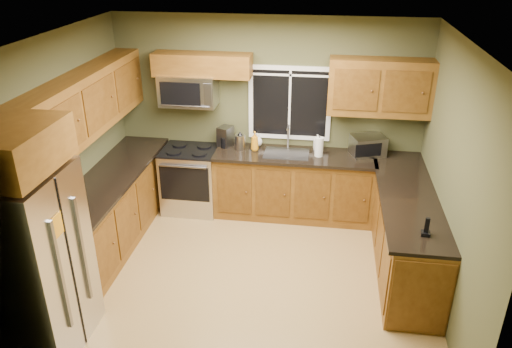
% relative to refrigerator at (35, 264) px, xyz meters
% --- Properties ---
extents(floor, '(4.20, 4.20, 0.00)m').
position_rel_refrigerator_xyz_m(floor, '(1.74, 1.30, -0.90)').
color(floor, '#9C7B45').
rests_on(floor, ground).
extents(ceiling, '(4.20, 4.20, 0.00)m').
position_rel_refrigerator_xyz_m(ceiling, '(1.74, 1.30, 1.80)').
color(ceiling, white).
rests_on(ceiling, back_wall).
extents(back_wall, '(4.20, 0.00, 4.20)m').
position_rel_refrigerator_xyz_m(back_wall, '(1.74, 3.10, 0.45)').
color(back_wall, '#454829').
rests_on(back_wall, ground).
extents(front_wall, '(4.20, 0.00, 4.20)m').
position_rel_refrigerator_xyz_m(front_wall, '(1.74, -0.50, 0.45)').
color(front_wall, '#454829').
rests_on(front_wall, ground).
extents(left_wall, '(0.00, 3.60, 3.60)m').
position_rel_refrigerator_xyz_m(left_wall, '(-0.36, 1.30, 0.45)').
color(left_wall, '#454829').
rests_on(left_wall, ground).
extents(right_wall, '(0.00, 3.60, 3.60)m').
position_rel_refrigerator_xyz_m(right_wall, '(3.84, 1.30, 0.45)').
color(right_wall, '#454829').
rests_on(right_wall, ground).
extents(window, '(1.12, 0.03, 1.02)m').
position_rel_refrigerator_xyz_m(window, '(2.04, 3.08, 0.65)').
color(window, white).
rests_on(window, back_wall).
extents(base_cabinets_left, '(0.60, 2.65, 0.90)m').
position_rel_refrigerator_xyz_m(base_cabinets_left, '(-0.06, 1.78, -0.45)').
color(base_cabinets_left, brown).
rests_on(base_cabinets_left, ground).
extents(countertop_left, '(0.65, 2.65, 0.04)m').
position_rel_refrigerator_xyz_m(countertop_left, '(-0.04, 1.78, 0.02)').
color(countertop_left, black).
rests_on(countertop_left, base_cabinets_left).
extents(base_cabinets_back, '(2.17, 0.60, 0.90)m').
position_rel_refrigerator_xyz_m(base_cabinets_back, '(2.15, 2.80, -0.45)').
color(base_cabinets_back, brown).
rests_on(base_cabinets_back, ground).
extents(countertop_back, '(2.17, 0.65, 0.04)m').
position_rel_refrigerator_xyz_m(countertop_back, '(2.15, 2.78, 0.02)').
color(countertop_back, black).
rests_on(countertop_back, base_cabinets_back).
extents(base_cabinets_peninsula, '(0.60, 2.52, 0.90)m').
position_rel_refrigerator_xyz_m(base_cabinets_peninsula, '(3.54, 1.84, -0.45)').
color(base_cabinets_peninsula, brown).
rests_on(base_cabinets_peninsula, ground).
extents(countertop_peninsula, '(0.65, 2.50, 0.04)m').
position_rel_refrigerator_xyz_m(countertop_peninsula, '(3.51, 1.85, 0.02)').
color(countertop_peninsula, black).
rests_on(countertop_peninsula, base_cabinets_peninsula).
extents(upper_cabinets_left, '(0.33, 2.65, 0.72)m').
position_rel_refrigerator_xyz_m(upper_cabinets_left, '(-0.20, 1.78, 0.96)').
color(upper_cabinets_left, brown).
rests_on(upper_cabinets_left, left_wall).
extents(upper_cabinets_back_left, '(1.30, 0.33, 0.30)m').
position_rel_refrigerator_xyz_m(upper_cabinets_back_left, '(0.89, 2.94, 1.17)').
color(upper_cabinets_back_left, brown).
rests_on(upper_cabinets_back_left, back_wall).
extents(upper_cabinets_back_right, '(1.30, 0.33, 0.72)m').
position_rel_refrigerator_xyz_m(upper_cabinets_back_right, '(3.19, 2.94, 0.96)').
color(upper_cabinets_back_right, brown).
rests_on(upper_cabinets_back_right, back_wall).
extents(upper_cabinet_over_fridge, '(0.72, 0.90, 0.38)m').
position_rel_refrigerator_xyz_m(upper_cabinet_over_fridge, '(-0.00, 0.00, 1.13)').
color(upper_cabinet_over_fridge, brown).
rests_on(upper_cabinet_over_fridge, left_wall).
extents(refrigerator, '(0.74, 0.90, 1.80)m').
position_rel_refrigerator_xyz_m(refrigerator, '(0.00, 0.00, 0.00)').
color(refrigerator, '#B7B7BC').
rests_on(refrigerator, ground).
extents(range, '(0.76, 0.69, 0.94)m').
position_rel_refrigerator_xyz_m(range, '(0.69, 2.77, -0.43)').
color(range, '#B7B7BC').
rests_on(range, ground).
extents(microwave, '(0.76, 0.41, 0.42)m').
position_rel_refrigerator_xyz_m(microwave, '(0.69, 2.91, 0.83)').
color(microwave, '#B7B7BC').
rests_on(microwave, back_wall).
extents(sink, '(0.60, 0.42, 0.36)m').
position_rel_refrigerator_xyz_m(sink, '(2.04, 2.79, 0.05)').
color(sink, slate).
rests_on(sink, countertop_back).
extents(toaster_oven, '(0.51, 0.46, 0.26)m').
position_rel_refrigerator_xyz_m(toaster_oven, '(3.11, 2.90, 0.17)').
color(toaster_oven, '#B7B7BC').
rests_on(toaster_oven, countertop_back).
extents(coffee_maker, '(0.23, 0.27, 0.28)m').
position_rel_refrigerator_xyz_m(coffee_maker, '(1.17, 2.94, 0.17)').
color(coffee_maker, slate).
rests_on(coffee_maker, countertop_back).
extents(kettle, '(0.17, 0.17, 0.26)m').
position_rel_refrigerator_xyz_m(kettle, '(1.39, 2.84, 0.16)').
color(kettle, '#B7B7BC').
rests_on(kettle, countertop_back).
extents(paper_towel_roll, '(0.13, 0.13, 0.29)m').
position_rel_refrigerator_xyz_m(paper_towel_roll, '(2.47, 2.77, 0.17)').
color(paper_towel_roll, white).
rests_on(paper_towel_roll, countertop_back).
extents(soap_bottle_a, '(0.13, 0.13, 0.27)m').
position_rel_refrigerator_xyz_m(soap_bottle_a, '(1.60, 2.84, 0.17)').
color(soap_bottle_a, orange).
rests_on(soap_bottle_a, countertop_back).
extents(soap_bottle_b, '(0.11, 0.11, 0.21)m').
position_rel_refrigerator_xyz_m(soap_bottle_b, '(2.44, 3.00, 0.14)').
color(soap_bottle_b, white).
rests_on(soap_bottle_b, countertop_back).
extents(soap_bottle_c, '(0.17, 0.17, 0.18)m').
position_rel_refrigerator_xyz_m(soap_bottle_c, '(1.61, 3.00, 0.13)').
color(soap_bottle_c, white).
rests_on(soap_bottle_c, countertop_back).
extents(cordless_phone, '(0.10, 0.10, 0.19)m').
position_rel_refrigerator_xyz_m(cordless_phone, '(3.57, 0.95, 0.10)').
color(cordless_phone, black).
rests_on(cordless_phone, countertop_peninsula).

